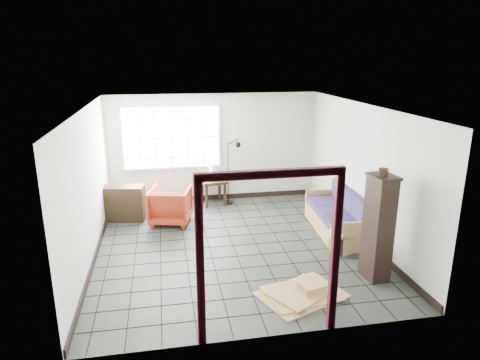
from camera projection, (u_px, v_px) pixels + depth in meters
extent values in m
plane|color=black|center=(233.00, 246.00, 8.07)|extent=(5.50, 5.50, 0.00)
cube|color=silver|center=(214.00, 148.00, 10.30)|extent=(5.00, 0.02, 2.60)
cube|color=silver|center=(271.00, 243.00, 5.11)|extent=(5.00, 0.02, 2.60)
cube|color=silver|center=(88.00, 187.00, 7.27)|extent=(0.02, 5.50, 2.60)
cube|color=silver|center=(362.00, 173.00, 8.14)|extent=(0.02, 5.50, 2.60)
cube|color=white|center=(232.00, 107.00, 7.34)|extent=(5.00, 5.50, 0.02)
cube|color=black|center=(215.00, 197.00, 10.63)|extent=(4.95, 0.03, 0.12)
cube|color=black|center=(96.00, 253.00, 7.62)|extent=(0.03, 5.45, 0.12)
cube|color=black|center=(356.00, 233.00, 8.49)|extent=(0.03, 5.45, 0.12)
cube|color=silver|center=(171.00, 138.00, 10.00)|extent=(2.32, 0.06, 1.52)
cube|color=white|center=(172.00, 138.00, 9.96)|extent=(2.20, 0.02, 1.40)
cube|color=#380C15|center=(200.00, 266.00, 5.08)|extent=(0.10, 0.08, 2.10)
cube|color=#380C15|center=(335.00, 255.00, 5.38)|extent=(0.10, 0.08, 2.10)
cube|color=#380C15|center=(271.00, 174.00, 4.92)|extent=(1.80, 0.08, 0.10)
cube|color=#996945|center=(335.00, 224.00, 8.65)|extent=(0.88, 1.92, 0.34)
cube|color=#996945|center=(353.00, 238.00, 7.69)|extent=(0.75, 0.11, 0.60)
cube|color=#996945|center=(322.00, 202.00, 9.53)|extent=(0.75, 0.11, 0.60)
cube|color=#996945|center=(353.00, 207.00, 8.59)|extent=(0.21, 1.87, 0.65)
cube|color=#1E1638|center=(346.00, 225.00, 7.99)|extent=(0.71, 0.64, 0.15)
cube|color=#1E1638|center=(361.00, 213.00, 7.96)|extent=(0.17, 0.61, 0.49)
cube|color=#1E1638|center=(335.00, 213.00, 8.58)|extent=(0.71, 0.64, 0.15)
cube|color=#1E1638|center=(349.00, 202.00, 8.54)|extent=(0.17, 0.61, 0.49)
cube|color=#1E1638|center=(326.00, 203.00, 9.17)|extent=(0.71, 0.64, 0.15)
cube|color=#1E1638|center=(339.00, 192.00, 9.13)|extent=(0.17, 0.61, 0.49)
imported|color=maroon|center=(170.00, 204.00, 9.08)|extent=(0.99, 0.95, 0.85)
cube|color=black|center=(213.00, 181.00, 10.16)|extent=(0.64, 0.64, 0.07)
cube|color=black|center=(207.00, 197.00, 9.97)|extent=(0.06, 0.06, 0.56)
cube|color=black|center=(225.00, 195.00, 10.11)|extent=(0.06, 0.06, 0.56)
cube|color=black|center=(202.00, 191.00, 10.37)|extent=(0.06, 0.06, 0.56)
cube|color=black|center=(220.00, 189.00, 10.52)|extent=(0.06, 0.06, 0.56)
cylinder|color=black|center=(214.00, 177.00, 10.17)|extent=(0.10, 0.10, 0.13)
cylinder|color=black|center=(214.00, 172.00, 10.13)|extent=(0.02, 0.02, 0.09)
cone|color=#EEE9C3|center=(214.00, 168.00, 10.11)|extent=(0.25, 0.25, 0.18)
cube|color=silver|center=(214.00, 178.00, 10.11)|extent=(0.30, 0.26, 0.10)
cylinder|color=black|center=(209.00, 179.00, 10.06)|extent=(0.03, 0.06, 0.06)
cylinder|color=black|center=(228.00, 202.00, 10.38)|extent=(0.25, 0.25, 0.03)
cylinder|color=black|center=(228.00, 173.00, 10.17)|extent=(0.02, 0.02, 1.47)
cylinder|color=black|center=(233.00, 142.00, 9.93)|extent=(0.25, 0.03, 0.13)
sphere|color=black|center=(238.00, 145.00, 9.92)|extent=(0.14, 0.14, 0.13)
cube|color=black|center=(122.00, 203.00, 9.24)|extent=(1.03, 0.53, 0.76)
cube|color=black|center=(122.00, 203.00, 9.23)|extent=(0.95, 0.47, 0.03)
cube|color=black|center=(378.00, 229.00, 6.68)|extent=(0.36, 0.46, 1.70)
cube|color=black|center=(383.00, 176.00, 6.44)|extent=(0.41, 0.50, 0.04)
cylinder|color=black|center=(383.00, 172.00, 6.40)|extent=(0.16, 0.16, 0.11)
cube|color=#987349|center=(345.00, 250.00, 7.89)|extent=(0.54, 0.49, 0.02)
cube|color=black|center=(336.00, 245.00, 7.74)|extent=(0.14, 0.34, 0.31)
cube|color=#987349|center=(354.00, 240.00, 7.96)|extent=(0.14, 0.34, 0.31)
cube|color=#987349|center=(352.00, 246.00, 7.70)|extent=(0.43, 0.17, 0.31)
cube|color=#987349|center=(338.00, 239.00, 8.00)|extent=(0.43, 0.17, 0.31)
cube|color=#987349|center=(334.00, 235.00, 7.65)|extent=(0.28, 0.40, 0.13)
cube|color=#987349|center=(357.00, 229.00, 7.93)|extent=(0.28, 0.40, 0.13)
cube|color=#987349|center=(301.00, 295.00, 6.40)|extent=(1.44, 1.24, 0.03)
cube|color=#987349|center=(301.00, 293.00, 6.39)|extent=(1.19, 0.97, 0.03)
cube|color=#987349|center=(301.00, 292.00, 6.38)|extent=(1.12, 1.03, 0.03)
cube|color=#987349|center=(312.00, 287.00, 6.40)|extent=(0.41, 0.35, 0.10)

